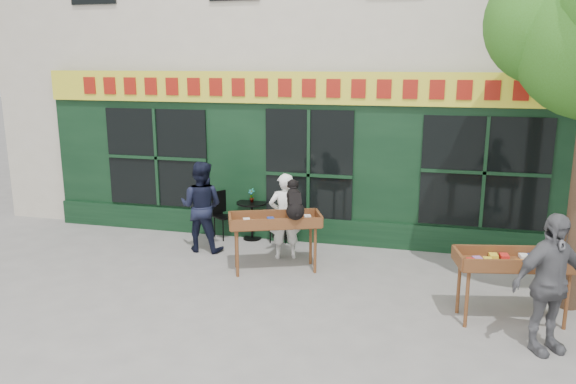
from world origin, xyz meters
name	(u,v)px	position (x,y,z in m)	size (l,w,h in m)	color
ground	(277,286)	(0.00, 0.00, 0.00)	(80.00, 80.00, 0.00)	slate
book_cart_center	(275,224)	(-0.21, 0.66, 0.82)	(1.62, 1.14, 0.99)	brown
dog	(295,199)	(0.14, 0.61, 1.29)	(0.34, 0.60, 0.60)	black
woman	(285,216)	(-0.21, 1.31, 0.78)	(0.57, 0.37, 1.56)	white
book_cart_right	(514,264)	(3.42, -0.40, 0.82)	(1.59, 0.91, 0.99)	brown
man_right	(549,284)	(3.72, -1.15, 0.88)	(1.03, 0.43, 1.75)	#58585D
bistro_table	(252,213)	(-1.13, 2.20, 0.54)	(0.60, 0.60, 0.76)	black
bistro_chair_left	(222,210)	(-1.75, 2.18, 0.56)	(0.50, 0.50, 0.95)	black
bistro_chair_right	(283,214)	(-0.49, 2.22, 0.56)	(0.42, 0.42, 0.95)	black
potted_plant	(252,195)	(-1.13, 2.20, 0.90)	(0.15, 0.10, 0.28)	gray
man_left	(201,206)	(-1.83, 1.33, 0.85)	(0.83, 0.64, 1.70)	black
chalkboard	(284,222)	(-0.46, 2.19, 0.40)	(0.59, 0.32, 0.79)	black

